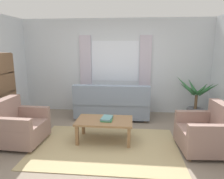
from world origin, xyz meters
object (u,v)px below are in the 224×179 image
(armchair_right, at_px, (206,133))
(coffee_table, at_px, (104,123))
(couch, at_px, (112,105))
(armchair_left, at_px, (19,126))
(potted_plant, at_px, (196,102))
(book_stack_on_table, at_px, (107,119))
(bookshelf, at_px, (0,98))

(armchair_right, height_order, coffee_table, armchair_right)
(couch, relative_size, armchair_left, 2.16)
(armchair_left, distance_m, potted_plant, 4.16)
(couch, bearing_deg, coffee_table, 88.78)
(book_stack_on_table, distance_m, potted_plant, 2.56)
(armchair_right, bearing_deg, coffee_table, -101.36)
(armchair_right, bearing_deg, bookshelf, -100.26)
(potted_plant, relative_size, bookshelf, 0.65)
(potted_plant, bearing_deg, couch, -177.05)
(armchair_left, bearing_deg, armchair_right, -87.50)
(couch, relative_size, armchair_right, 2.12)
(armchair_left, bearing_deg, bookshelf, 56.43)
(couch, relative_size, bookshelf, 1.10)
(couch, distance_m, armchair_right, 2.42)
(armchair_left, relative_size, armchair_right, 0.98)
(armchair_left, height_order, potted_plant, potted_plant)
(armchair_right, distance_m, potted_plant, 1.71)
(book_stack_on_table, bearing_deg, armchair_left, -171.31)
(coffee_table, bearing_deg, armchair_left, -171.11)
(bookshelf, bearing_deg, potted_plant, 105.34)
(couch, xyz_separation_m, potted_plant, (2.13, 0.11, 0.09))
(couch, xyz_separation_m, coffee_table, (-0.03, -1.33, 0.01))
(couch, xyz_separation_m, armchair_left, (-1.67, -1.59, -0.01))
(armchair_left, bearing_deg, potted_plant, -63.69)
(armchair_left, bearing_deg, book_stack_on_table, -79.04)
(book_stack_on_table, relative_size, potted_plant, 0.29)
(armchair_right, distance_m, coffee_table, 1.88)
(armchair_right, height_order, potted_plant, potted_plant)
(couch, bearing_deg, bookshelf, 25.60)
(coffee_table, height_order, potted_plant, potted_plant)
(armchair_left, xyz_separation_m, potted_plant, (3.80, 1.69, 0.10))
(armchair_right, relative_size, potted_plant, 0.80)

